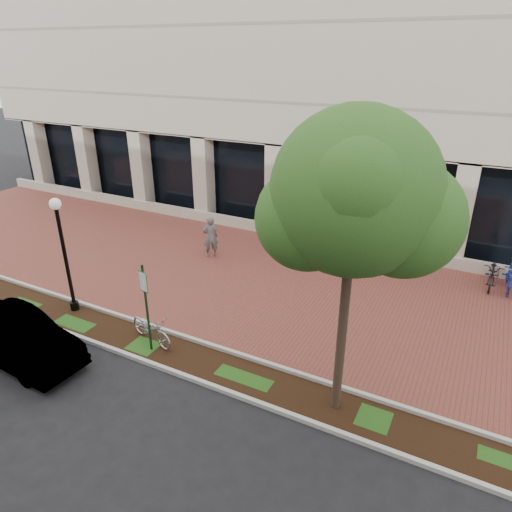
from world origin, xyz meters
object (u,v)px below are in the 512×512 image
at_px(pedestrian_mid, 289,234).
at_px(sedan_near_curb, 17,338).
at_px(pedestrian_left, 210,237).
at_px(parking_sign, 145,298).
at_px(street_tree, 357,203).
at_px(pedestrian_right, 319,246).
at_px(lamppost, 64,249).
at_px(locked_bicycle, 151,328).

relative_size(pedestrian_mid, sedan_near_curb, 0.43).
distance_m(pedestrian_left, pedestrian_mid, 3.31).
distance_m(parking_sign, street_tree, 6.61).
xyz_separation_m(parking_sign, street_tree, (5.59, 0.32, 3.51)).
relative_size(street_tree, pedestrian_right, 4.23).
relative_size(lamppost, locked_bicycle, 2.18).
bearing_deg(sedan_near_curb, locked_bicycle, -46.13).
distance_m(street_tree, locked_bicycle, 7.52).
height_order(locked_bicycle, pedestrian_left, pedestrian_left).
distance_m(lamppost, street_tree, 9.82).
bearing_deg(pedestrian_right, pedestrian_left, 23.70).
height_order(pedestrian_mid, pedestrian_right, pedestrian_mid).
height_order(street_tree, pedestrian_right, street_tree).
relative_size(parking_sign, pedestrian_mid, 1.51).
bearing_deg(street_tree, pedestrian_mid, 121.45).
bearing_deg(pedestrian_mid, sedan_near_curb, 55.19).
bearing_deg(pedestrian_left, parking_sign, 64.34).
distance_m(pedestrian_right, sedan_near_curb, 11.10).
relative_size(street_tree, sedan_near_curb, 1.70).
bearing_deg(lamppost, pedestrian_left, 73.39).
relative_size(pedestrian_left, pedestrian_right, 1.06).
distance_m(parking_sign, pedestrian_mid, 8.26).
xyz_separation_m(locked_bicycle, pedestrian_left, (-1.79, 6.06, 0.42)).
distance_m(lamppost, locked_bicycle, 3.94).
distance_m(street_tree, pedestrian_right, 9.21).
bearing_deg(pedestrian_right, pedestrian_mid, -10.11).
distance_m(lamppost, pedestrian_right, 9.44).
bearing_deg(pedestrian_left, locked_bicycle, 63.28).
xyz_separation_m(pedestrian_left, pedestrian_right, (4.32, 1.30, -0.05)).
bearing_deg(lamppost, locked_bicycle, -4.07).
relative_size(lamppost, pedestrian_left, 2.19).
distance_m(pedestrian_mid, pedestrian_right, 1.60).
xyz_separation_m(parking_sign, pedestrian_left, (-2.02, 6.42, -0.83)).
distance_m(lamppost, pedestrian_left, 6.21).
bearing_deg(parking_sign, pedestrian_mid, 96.37).
relative_size(pedestrian_left, pedestrian_mid, 0.98).
xyz_separation_m(parking_sign, lamppost, (-3.76, 0.60, 0.50)).
bearing_deg(pedestrian_mid, lamppost, 44.67).
bearing_deg(pedestrian_right, sedan_near_curb, 68.33).
bearing_deg(street_tree, pedestrian_right, 113.95).
relative_size(parking_sign, street_tree, 0.38).
bearing_deg(pedestrian_left, sedan_near_curb, 40.16).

